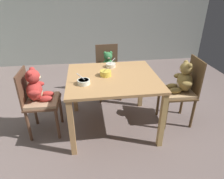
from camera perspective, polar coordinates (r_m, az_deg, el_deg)
name	(u,v)px	position (r m, az deg, el deg)	size (l,w,h in m)	color
ground_plane	(112,126)	(2.76, 0.14, -10.53)	(5.20, 5.20, 0.04)	#70605C
wall_rear	(96,2)	(4.73, -4.49, 23.65)	(5.20, 0.08, 2.72)	gray
dining_table	(113,84)	(2.41, 0.16, 1.70)	(1.07, 0.97, 0.73)	#B2824F
teddy_chair_near_left	(37,93)	(2.51, -20.62, -0.99)	(0.40, 0.40, 0.87)	brown
teddy_chair_far_center	(108,67)	(3.24, -1.11, 6.53)	(0.42, 0.41, 0.85)	#4F3726
teddy_chair_near_right	(182,85)	(2.70, 19.45, 1.31)	(0.43, 0.40, 0.90)	brown
porridge_bowl_yellow_center	(106,73)	(2.37, -1.84, 4.72)	(0.14, 0.14, 0.13)	gold
porridge_bowl_white_near_left	(84,82)	(2.19, -8.12, 2.20)	(0.14, 0.14, 0.12)	silver
porridge_bowl_cream_far_center	(111,65)	(2.64, -0.36, 6.99)	(0.13, 0.13, 0.11)	beige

